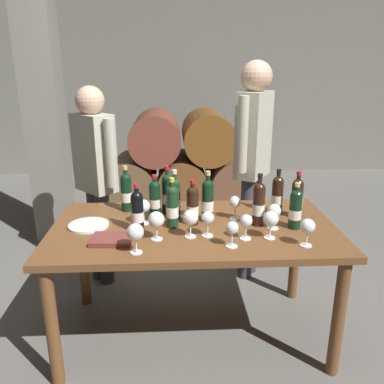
{
  "coord_description": "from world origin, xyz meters",
  "views": [
    {
      "loc": [
        -0.13,
        -2.18,
        1.69
      ],
      "look_at": [
        0.0,
        0.2,
        0.91
      ],
      "focal_mm": 36.93,
      "sensor_mm": 36.0,
      "label": 1
    }
  ],
  "objects": [
    {
      "name": "wine_bottle_11",
      "position": [
        -0.33,
        -0.05,
        0.88
      ],
      "size": [
        0.07,
        0.07,
        0.28
      ],
      "color": "black",
      "rests_on": "dining_table"
    },
    {
      "name": "wine_glass_5",
      "position": [
        0.28,
        -0.2,
        0.86
      ],
      "size": [
        0.07,
        0.07,
        0.14
      ],
      "color": "white",
      "rests_on": "dining_table"
    },
    {
      "name": "wine_glass_8",
      "position": [
        -0.32,
        -0.33,
        0.87
      ],
      "size": [
        0.09,
        0.09,
        0.16
      ],
      "color": "white",
      "rests_on": "dining_table"
    },
    {
      "name": "wine_glass_3",
      "position": [
        -0.03,
        -0.15,
        0.87
      ],
      "size": [
        0.09,
        0.09,
        0.16
      ],
      "color": "white",
      "rests_on": "dining_table"
    },
    {
      "name": "wine_bottle_6",
      "position": [
        0.65,
        0.12,
        0.89
      ],
      "size": [
        0.07,
        0.07,
        0.3
      ],
      "color": "black",
      "rests_on": "dining_table"
    },
    {
      "name": "wine_glass_6",
      "position": [
        0.19,
        -0.29,
        0.86
      ],
      "size": [
        0.07,
        0.07,
        0.14
      ],
      "color": "white",
      "rests_on": "dining_table"
    },
    {
      "name": "wine_bottle_3",
      "position": [
        0.09,
        0.08,
        0.9
      ],
      "size": [
        0.07,
        0.07,
        0.32
      ],
      "color": "black",
      "rests_on": "dining_table"
    },
    {
      "name": "wine_bottle_4",
      "position": [
        -0.43,
        0.29,
        0.89
      ],
      "size": [
        0.07,
        0.07,
        0.3
      ],
      "color": "black",
      "rests_on": "dining_table"
    },
    {
      "name": "barrel_stack",
      "position": [
        0.0,
        2.6,
        0.52
      ],
      "size": [
        1.86,
        0.9,
        1.15
      ],
      "color": "brown",
      "rests_on": "ground_plane"
    },
    {
      "name": "sommelier_presenting",
      "position": [
        0.49,
        0.75,
        1.04
      ],
      "size": [
        0.33,
        0.43,
        1.72
      ],
      "color": "#383842",
      "rests_on": "ground_plane"
    },
    {
      "name": "wine_bottle_5",
      "position": [
        0.39,
        0.0,
        0.9
      ],
      "size": [
        0.07,
        0.07,
        0.32
      ],
      "color": "black",
      "rests_on": "dining_table"
    },
    {
      "name": "wine_bottle_2",
      "position": [
        -0.11,
        0.12,
        0.9
      ],
      "size": [
        0.07,
        0.07,
        0.32
      ],
      "color": "#19381E",
      "rests_on": "dining_table"
    },
    {
      "name": "wine_bottle_7",
      "position": [
        0.59,
        -0.06,
        0.88
      ],
      "size": [
        0.07,
        0.07,
        0.28
      ],
      "color": "black",
      "rests_on": "dining_table"
    },
    {
      "name": "wine_glass_9",
      "position": [
        0.46,
        -0.06,
        0.87
      ],
      "size": [
        0.08,
        0.08,
        0.15
      ],
      "color": "white",
      "rests_on": "dining_table"
    },
    {
      "name": "wine_glass_7",
      "position": [
        0.07,
        -0.15,
        0.86
      ],
      "size": [
        0.07,
        0.07,
        0.15
      ],
      "color": "white",
      "rests_on": "dining_table"
    },
    {
      "name": "wine_glass_4",
      "position": [
        0.41,
        -0.19,
        0.87
      ],
      "size": [
        0.09,
        0.09,
        0.16
      ],
      "color": "white",
      "rests_on": "dining_table"
    },
    {
      "name": "taster_seated_left",
      "position": [
        -0.7,
        0.72,
        0.92
      ],
      "size": [
        0.37,
        0.38,
        1.54
      ],
      "color": "#383842",
      "rests_on": "ground_plane"
    },
    {
      "name": "stone_pillar",
      "position": [
        -1.3,
        1.6,
        1.3
      ],
      "size": [
        0.32,
        0.32,
        2.6
      ],
      "primitive_type": "cube",
      "color": "slate",
      "rests_on": "ground_plane"
    },
    {
      "name": "dining_table",
      "position": [
        0.0,
        0.0,
        0.67
      ],
      "size": [
        1.7,
        0.9,
        0.76
      ],
      "color": "brown",
      "rests_on": "ground_plane"
    },
    {
      "name": "wine_bottle_10",
      "position": [
        0.55,
        0.19,
        0.89
      ],
      "size": [
        0.07,
        0.07,
        0.29
      ],
      "color": "black",
      "rests_on": "dining_table"
    },
    {
      "name": "ground_plane",
      "position": [
        0.0,
        0.0,
        0.0
      ],
      "size": [
        14.0,
        14.0,
        0.0
      ],
      "primitive_type": "plane",
      "color": "#66635E"
    },
    {
      "name": "wine_bottle_1",
      "position": [
        -0.13,
        0.0,
        0.89
      ],
      "size": [
        0.07,
        0.07,
        0.3
      ],
      "color": "#19381E",
      "rests_on": "dining_table"
    },
    {
      "name": "wine_glass_0",
      "position": [
        0.58,
        -0.3,
        0.87
      ],
      "size": [
        0.08,
        0.08,
        0.15
      ],
      "color": "white",
      "rests_on": "dining_table"
    },
    {
      "name": "wine_bottle_9",
      "position": [
        -0.01,
        0.04,
        0.88
      ],
      "size": [
        0.07,
        0.07,
        0.28
      ],
      "color": "black",
      "rests_on": "dining_table"
    },
    {
      "name": "wine_glass_1",
      "position": [
        -0.21,
        -0.18,
        0.87
      ],
      "size": [
        0.09,
        0.09,
        0.16
      ],
      "color": "white",
      "rests_on": "dining_table"
    },
    {
      "name": "wine_bottle_8",
      "position": [
        -0.24,
        0.18,
        0.88
      ],
      "size": [
        0.07,
        0.07,
        0.27
      ],
      "color": "black",
      "rests_on": "dining_table"
    },
    {
      "name": "wine_glass_2",
      "position": [
        0.26,
        0.11,
        0.87
      ],
      "size": [
        0.08,
        0.08,
        0.15
      ],
      "color": "white",
      "rests_on": "dining_table"
    },
    {
      "name": "cellar_back_wall",
      "position": [
        0.0,
        4.2,
        1.4
      ],
      "size": [
        10.0,
        0.24,
        2.8
      ],
      "primitive_type": "cube",
      "color": "slate",
      "rests_on": "ground_plane"
    },
    {
      "name": "wine_bottle_0",
      "position": [
        -0.16,
        0.23,
        0.9
      ],
      "size": [
        0.07,
        0.07,
        0.32
      ],
      "color": "black",
      "rests_on": "dining_table"
    },
    {
      "name": "wine_glass_10",
      "position": [
        -0.3,
        0.05,
        0.87
      ],
      "size": [
        0.08,
        0.08,
        0.16
      ],
      "color": "white",
      "rests_on": "dining_table"
    },
    {
      "name": "tasting_notebook",
      "position": [
        -0.46,
        -0.2,
        0.77
      ],
      "size": [
        0.23,
        0.17,
        0.03
      ],
      "primitive_type": "cube",
      "rotation": [
        0.0,
        0.0,
        -0.07
      ],
      "color": "brown",
      "rests_on": "dining_table"
    },
    {
      "name": "serving_plate",
      "position": [
        -0.63,
        0.03,
        0.77
      ],
      "size": [
        0.24,
        0.24,
        0.01
      ],
      "primitive_type": "cylinder",
      "color": "white",
      "rests_on": "dining_table"
    }
  ]
}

